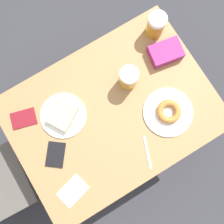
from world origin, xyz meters
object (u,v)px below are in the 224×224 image
plate_with_donut (168,112)px  passport_far_edge (56,155)px  plate_with_cake (63,115)px  fork (148,152)px  beer_mug_left (128,78)px  napkin_folded (73,191)px  passport_near_edge (24,119)px  blue_pouch (165,53)px  beer_mug_center (156,25)px

plate_with_donut → passport_far_edge: 0.61m
plate_with_cake → plate_with_donut: plate_with_cake is taller
plate_with_cake → passport_far_edge: bearing=139.3°
fork → passport_far_edge: bearing=60.1°
beer_mug_left → fork: beer_mug_left is taller
napkin_folded → beer_mug_left: bearing=-57.6°
fork → passport_far_edge: size_ratio=1.04×
passport_near_edge → blue_pouch: (-0.08, -0.81, 0.02)m
beer_mug_left → passport_near_edge: beer_mug_left is taller
beer_mug_center → passport_near_edge: beer_mug_center is taller
plate_with_donut → beer_mug_left: beer_mug_left is taller
beer_mug_left → passport_far_edge: (-0.13, 0.51, -0.07)m
plate_with_cake → napkin_folded: 0.38m
passport_far_edge → blue_pouch: size_ratio=0.84×
beer_mug_left → beer_mug_center: bearing=-58.3°
plate_with_donut → beer_mug_left: bearing=20.6°
napkin_folded → passport_far_edge: bearing=-4.0°
fork → napkin_folded: bearing=85.5°
beer_mug_left → blue_pouch: bearing=-84.0°
beer_mug_left → beer_mug_center: (0.17, -0.27, 0.00)m
passport_near_edge → passport_far_edge: size_ratio=0.94×
beer_mug_left → blue_pouch: size_ratio=0.78×
plate_with_cake → plate_with_donut: (-0.26, -0.47, -0.00)m
napkin_folded → fork: size_ratio=0.99×
fork → blue_pouch: 0.53m
passport_near_edge → beer_mug_left: bearing=-101.2°
plate_with_cake → beer_mug_center: 0.66m
plate_with_cake → fork: plate_with_cake is taller
passport_far_edge → blue_pouch: blue_pouch is taller
plate_with_donut → passport_near_edge: (0.36, 0.65, -0.01)m
napkin_folded → plate_with_cake: bearing=-22.5°
blue_pouch → napkin_folded: bearing=114.9°
beer_mug_center → beer_mug_left: bearing=121.7°
beer_mug_center → blue_pouch: size_ratio=0.78×
napkin_folded → blue_pouch: size_ratio=0.86×
plate_with_cake → beer_mug_left: bearing=-92.9°
plate_with_cake → beer_mug_center: bearing=-77.2°
beer_mug_left → napkin_folded: size_ratio=0.91×
beer_mug_left → passport_far_edge: 0.53m
blue_pouch → fork: bearing=137.8°
plate_with_cake → beer_mug_left: 0.38m
plate_with_cake → blue_pouch: blue_pouch is taller
beer_mug_left → blue_pouch: 0.25m
napkin_folded → fork: (-0.03, -0.42, -0.00)m
beer_mug_left → passport_near_edge: bearing=78.8°
plate_with_donut → beer_mug_center: size_ratio=1.79×
napkin_folded → beer_mug_center: bearing=-57.8°
passport_far_edge → blue_pouch: 0.77m
fork → plate_with_cake: bearing=35.2°
passport_far_edge → plate_with_cake: bearing=-40.7°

